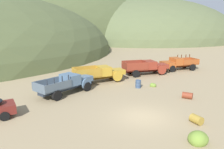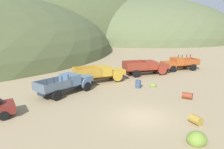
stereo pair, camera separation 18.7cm
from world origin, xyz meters
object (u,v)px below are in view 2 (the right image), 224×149
object	(u,v)px
oil_drum_spare	(187,96)
oil_drum_tipped	(196,120)
truck_chalk_blue	(69,83)
truck_rust_red	(148,67)
oil_drum_by_truck	(138,84)
truck_oxide_orange	(178,64)
truck_mustard	(102,73)

from	to	relation	value
oil_drum_spare	oil_drum_tipped	size ratio (longest dim) A/B	1.23
truck_chalk_blue	oil_drum_tipped	world-z (taller)	truck_chalk_blue
oil_drum_tipped	truck_rust_red	bearing A→B (deg)	59.87
truck_rust_red	oil_drum_by_truck	bearing A→B (deg)	-124.22
truck_oxide_orange	oil_drum_tipped	xyz separation A→B (m)	(-13.21, -12.84, -0.71)
truck_rust_red	oil_drum_tipped	bearing A→B (deg)	-102.62
truck_oxide_orange	oil_drum_spare	size ratio (longest dim) A/B	5.52
truck_chalk_blue	truck_mustard	world-z (taller)	truck_chalk_blue
truck_rust_red	oil_drum_by_truck	size ratio (longest dim) A/B	7.53
truck_mustard	oil_drum_spare	distance (m)	10.21
oil_drum_spare	truck_mustard	bearing A→B (deg)	109.99
truck_mustard	truck_oxide_orange	world-z (taller)	truck_oxide_orange
oil_drum_spare	truck_chalk_blue	bearing A→B (deg)	137.12
oil_drum_by_truck	oil_drum_spare	distance (m)	5.46
oil_drum_spare	truck_rust_red	bearing A→B (deg)	68.12
truck_rust_red	oil_drum_by_truck	world-z (taller)	truck_rust_red
truck_oxide_orange	truck_mustard	bearing A→B (deg)	14.45
oil_drum_tipped	truck_oxide_orange	bearing A→B (deg)	44.18
truck_chalk_blue	truck_oxide_orange	bearing A→B (deg)	-12.34
truck_rust_red	oil_drum_spare	bearing A→B (deg)	-94.37
truck_mustard	oil_drum_by_truck	xyz separation A→B (m)	(1.94, -4.34, -0.60)
oil_drum_by_truck	oil_drum_spare	xyz separation A→B (m)	(1.54, -5.23, -0.14)
truck_mustard	oil_drum_tipped	bearing A→B (deg)	-82.38
truck_mustard	oil_drum_tipped	distance (m)	13.29
truck_mustard	oil_drum_by_truck	world-z (taller)	truck_mustard
oil_drum_tipped	oil_drum_spare	bearing A→B (deg)	43.95
truck_oxide_orange	oil_drum_by_truck	world-z (taller)	truck_oxide_orange
truck_rust_red	oil_drum_spare	xyz separation A→B (m)	(-3.79, -9.44, -0.73)
truck_mustard	truck_oxide_orange	distance (m)	12.87
truck_chalk_blue	truck_rust_red	distance (m)	12.32
truck_rust_red	truck_oxide_orange	size ratio (longest dim) A/B	1.09
truck_mustard	truck_rust_red	distance (m)	7.28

